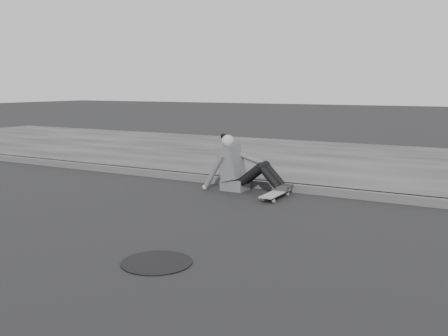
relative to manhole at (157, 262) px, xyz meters
name	(u,v)px	position (x,y,z in m)	size (l,w,h in m)	color
ground	(124,220)	(-1.23, 1.00, -0.01)	(80.00, 80.00, 0.00)	black
curb	(226,181)	(-1.23, 3.58, 0.05)	(24.00, 0.16, 0.12)	#444444
sidewalk	(293,158)	(-1.23, 6.60, 0.05)	(24.00, 6.00, 0.12)	#373737
manhole	(157,262)	(0.00, 0.00, 0.00)	(0.66, 0.66, 0.01)	black
skateboard	(276,194)	(-0.10, 3.00, 0.07)	(0.20, 0.78, 0.09)	gray
seated_woman	(239,168)	(-0.83, 3.25, 0.35)	(1.38, 0.46, 0.88)	#4C4C4E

